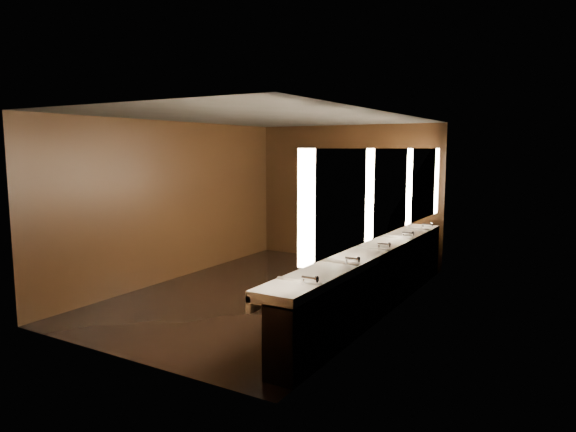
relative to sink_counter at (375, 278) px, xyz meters
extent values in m
plane|color=black|center=(-1.79, 0.00, -0.50)|extent=(6.00, 6.00, 0.00)
cube|color=#2D2D2B|center=(-1.79, 0.00, 2.30)|extent=(4.00, 6.00, 0.02)
cube|color=black|center=(-1.79, 3.00, 0.90)|extent=(4.00, 0.02, 2.80)
cube|color=black|center=(-1.79, -3.00, 0.90)|extent=(4.00, 0.02, 2.80)
cube|color=black|center=(-3.79, 0.00, 0.90)|extent=(0.02, 6.00, 2.80)
cube|color=black|center=(0.21, 0.00, 0.90)|extent=(0.02, 6.00, 2.80)
cube|color=black|center=(0.03, 0.00, -0.09)|extent=(0.36, 5.40, 0.81)
cube|color=white|center=(-0.07, 0.00, 0.35)|extent=(0.55, 5.40, 0.12)
cube|color=white|center=(-0.31, 0.00, 0.27)|extent=(0.06, 5.40, 0.18)
cylinder|color=silver|center=(0.12, -2.20, 0.49)|extent=(0.18, 0.04, 0.04)
cylinder|color=silver|center=(0.12, -1.10, 0.49)|extent=(0.18, 0.04, 0.04)
cylinder|color=silver|center=(0.12, 0.00, 0.49)|extent=(0.18, 0.04, 0.04)
cylinder|color=silver|center=(0.12, 1.10, 0.49)|extent=(0.18, 0.04, 0.04)
cylinder|color=silver|center=(0.12, 2.20, 0.49)|extent=(0.18, 0.04, 0.04)
cube|color=#FFE4BF|center=(0.18, -2.40, 1.25)|extent=(0.06, 0.22, 1.15)
cube|color=white|center=(0.19, -1.60, 1.25)|extent=(0.03, 1.32, 1.15)
cube|color=#FFE4BF|center=(0.18, -0.80, 1.25)|extent=(0.06, 0.23, 1.15)
cube|color=white|center=(0.19, 0.00, 1.25)|extent=(0.03, 1.32, 1.15)
cube|color=#FFE4BF|center=(0.18, 0.80, 1.25)|extent=(0.06, 0.23, 1.15)
cube|color=white|center=(0.19, 1.60, 1.25)|extent=(0.03, 1.32, 1.15)
cube|color=#FFE4BF|center=(0.18, 2.40, 1.25)|extent=(0.06, 0.22, 1.15)
imported|color=#85B9C6|center=(-0.69, 0.02, 0.24)|extent=(0.46, 0.60, 1.48)
cylinder|color=black|center=(-0.22, -1.50, -0.22)|extent=(0.46, 0.46, 0.55)
camera|label=1|loc=(2.56, -6.77, 1.83)|focal=32.00mm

